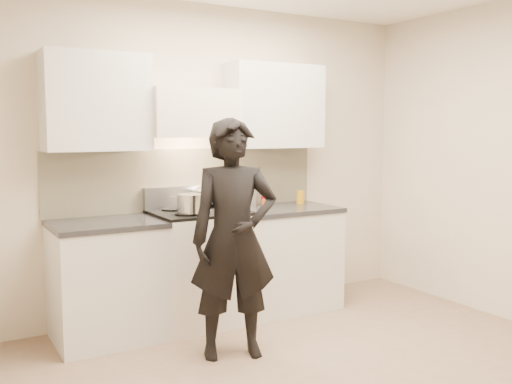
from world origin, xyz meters
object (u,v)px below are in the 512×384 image
Objects in this scene: wok at (211,195)px; utensil_crock at (250,195)px; counter_right at (283,257)px; stove at (200,266)px; person at (234,239)px.

utensil_crock is (0.43, 0.07, -0.03)m from wok.
utensil_crock reaches higher than counter_right.
wok is at bearing 39.26° from stove.
counter_right is 0.64m from utensil_crock.
wok is at bearing 90.74° from person.
stove is at bearing -160.59° from utensil_crock.
utensil_crock is (-0.22, 0.21, 0.56)m from counter_right.
person is (-0.26, -0.92, -0.21)m from wok.
person is at bearing -139.68° from counter_right.
wok is 0.26× the size of person.
counter_right is at bearing -43.94° from utensil_crock.
wok is at bearing -170.82° from utensil_crock.
stove reaches higher than counter_right.
stove is at bearing -140.74° from wok.
counter_right is at bearing 0.00° from stove.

